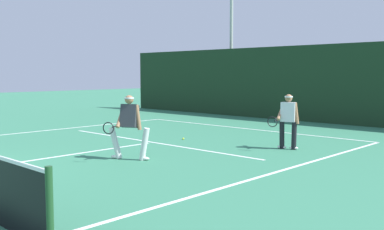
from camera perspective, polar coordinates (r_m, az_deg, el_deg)
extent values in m
cube|color=white|center=(17.59, 6.86, -1.73)|extent=(10.28, 0.10, 0.01)
cube|color=white|center=(14.03, -5.02, -3.50)|extent=(8.38, 0.10, 0.01)
cube|color=white|center=(12.09, -17.21, -5.16)|extent=(0.10, 6.40, 0.01)
cylinder|color=#1E4723|center=(5.69, -17.75, -11.50)|extent=(0.09, 0.09, 1.06)
cylinder|color=silver|center=(11.12, -6.12, -3.74)|extent=(0.32, 0.26, 0.83)
cylinder|color=silver|center=(11.44, -9.78, -3.53)|extent=(0.38, 0.29, 0.82)
ellipsoid|color=white|center=(11.18, -6.10, -5.57)|extent=(0.28, 0.22, 0.09)
ellipsoid|color=white|center=(11.50, -9.75, -5.31)|extent=(0.28, 0.22, 0.09)
cube|color=#2D3338|center=(11.19, -8.02, -0.13)|extent=(0.53, 0.50, 0.61)
cylinder|color=#9E704C|center=(11.10, -6.92, -0.29)|extent=(0.20, 0.17, 0.63)
cylinder|color=#9E704C|center=(11.29, -9.11, -0.23)|extent=(0.30, 0.46, 0.54)
sphere|color=#9E704C|center=(11.16, -8.05, 1.97)|extent=(0.22, 0.22, 0.22)
cylinder|color=white|center=(11.15, -8.05, 2.17)|extent=(0.32, 0.32, 0.04)
cylinder|color=black|center=(11.11, -9.87, -1.46)|extent=(0.15, 0.25, 0.03)
torus|color=black|center=(10.81, -10.66, -1.66)|extent=(0.27, 0.16, 0.29)
cylinder|color=black|center=(12.94, 12.93, -2.62)|extent=(0.18, 0.18, 0.79)
cylinder|color=black|center=(13.04, 11.45, -2.53)|extent=(0.19, 0.18, 0.79)
ellipsoid|color=white|center=(13.00, 12.90, -4.14)|extent=(0.28, 0.18, 0.09)
ellipsoid|color=white|center=(13.09, 11.42, -4.04)|extent=(0.28, 0.18, 0.09)
cube|color=silver|center=(12.92, 12.25, 0.38)|extent=(0.45, 0.33, 0.56)
cylinder|color=#9E704C|center=(12.86, 13.22, 0.22)|extent=(0.19, 0.14, 0.61)
cylinder|color=#9E704C|center=(12.98, 11.28, 0.31)|extent=(0.24, 0.55, 0.43)
sphere|color=#9E704C|center=(12.89, 12.28, 2.14)|extent=(0.21, 0.21, 0.21)
cylinder|color=white|center=(12.89, 12.28, 2.31)|extent=(0.28, 0.28, 0.04)
cylinder|color=black|center=(12.78, 10.73, -0.71)|extent=(0.10, 0.26, 0.03)
torus|color=black|center=(12.45, 10.27, -0.86)|extent=(0.29, 0.10, 0.29)
sphere|color=#D1E033|center=(14.53, -1.13, -3.06)|extent=(0.07, 0.07, 0.07)
cube|color=#19311D|center=(20.78, 13.45, 3.96)|extent=(22.00, 0.12, 3.42)
cylinder|color=#9EA39E|center=(24.40, 5.04, 7.89)|extent=(0.18, 0.18, 6.50)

